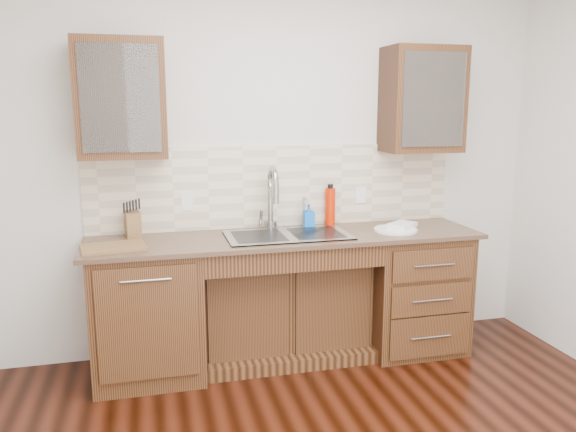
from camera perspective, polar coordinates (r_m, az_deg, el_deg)
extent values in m
cube|color=silver|center=(4.14, -1.36, 5.12)|extent=(4.00, 0.10, 2.70)
cube|color=#593014|center=(3.89, -14.04, -9.40)|extent=(0.70, 0.62, 0.88)
cube|color=#593014|center=(4.11, -0.45, -9.28)|extent=(1.20, 0.44, 0.70)
cube|color=#593014|center=(4.31, 12.31, -7.28)|extent=(0.70, 0.62, 0.88)
cube|color=#84705B|center=(3.85, -0.09, -2.19)|extent=(2.70, 0.65, 0.03)
cube|color=beige|center=(4.10, -1.16, 3.02)|extent=(2.70, 0.02, 0.59)
cube|color=#9E9EA5|center=(3.86, -0.04, -3.26)|extent=(0.84, 0.46, 0.19)
cylinder|color=#999993|center=(4.00, -1.81, 1.44)|extent=(0.04, 0.04, 0.40)
cylinder|color=#999993|center=(4.08, 1.60, 0.50)|extent=(0.02, 0.02, 0.24)
cube|color=#593014|center=(3.80, -16.58, 11.32)|extent=(0.55, 0.34, 0.75)
cube|color=#593014|center=(4.27, 13.47, 11.40)|extent=(0.55, 0.34, 0.75)
cube|color=white|center=(4.00, -10.22, 1.42)|extent=(0.08, 0.01, 0.12)
cube|color=white|center=(4.29, 7.39, 2.14)|extent=(0.08, 0.01, 0.12)
imported|color=blue|center=(4.09, 2.11, 0.02)|extent=(0.08, 0.08, 0.17)
cylinder|color=red|center=(4.17, 4.30, 0.95)|extent=(0.08, 0.08, 0.28)
cylinder|color=white|center=(4.05, 10.87, -1.38)|extent=(0.38, 0.38, 0.02)
cube|color=#E5EBC7|center=(4.12, 11.55, -0.90)|extent=(0.25, 0.23, 0.03)
cube|color=brown|center=(3.94, -15.49, -0.80)|extent=(0.12, 0.17, 0.17)
cube|color=olive|center=(3.66, -17.33, -3.04)|extent=(0.42, 0.32, 0.02)
imported|color=white|center=(3.80, -17.87, 10.40)|extent=(0.12, 0.12, 0.09)
imported|color=silver|center=(3.79, -14.37, 10.61)|extent=(0.12, 0.12, 0.09)
imported|color=white|center=(4.21, 11.96, 10.84)|extent=(0.17, 0.17, 0.11)
imported|color=white|center=(4.31, 14.39, 10.67)|extent=(0.14, 0.14, 0.10)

